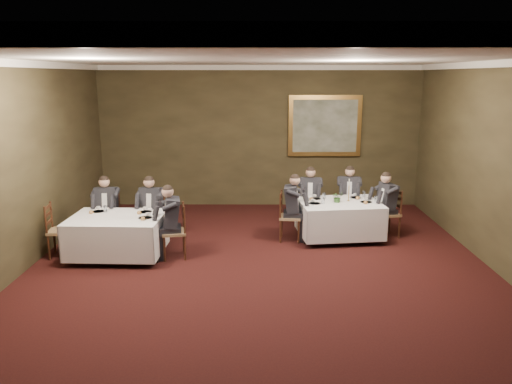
{
  "coord_description": "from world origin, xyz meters",
  "views": [
    {
      "loc": [
        -0.03,
        -7.47,
        3.25
      ],
      "look_at": [
        -0.07,
        1.5,
        1.15
      ],
      "focal_mm": 35.0,
      "sensor_mm": 36.0,
      "label": 1
    }
  ],
  "objects_px": {
    "chair_sec_backleft": "(109,228)",
    "table_main": "(339,217)",
    "table_second": "(117,233)",
    "diner_sec_endright": "(174,231)",
    "diner_main_endleft": "(290,216)",
    "painting": "(325,126)",
    "chair_main_endleft": "(289,226)",
    "chair_main_endright": "(387,223)",
    "diner_sec_backleft": "(108,217)",
    "diner_sec_backright": "(152,217)",
    "chair_sec_backright": "(153,228)",
    "diner_main_endright": "(387,213)",
    "diner_main_backleft": "(310,205)",
    "diner_main_backright": "(348,203)",
    "centerpiece": "(337,196)",
    "chair_sec_endright": "(175,243)",
    "candlestick": "(349,193)",
    "chair_sec_endleft": "(61,241)",
    "chair_main_backleft": "(309,214)",
    "chair_main_backright": "(348,213)"
  },
  "relations": [
    {
      "from": "chair_sec_backleft",
      "to": "chair_sec_endleft",
      "type": "xyz_separation_m",
      "value": [
        -0.63,
        -0.84,
        0.0
      ]
    },
    {
      "from": "diner_main_endleft",
      "to": "chair_sec_backright",
      "type": "xyz_separation_m",
      "value": [
        -2.74,
        -0.13,
        -0.23
      ]
    },
    {
      "from": "table_main",
      "to": "candlestick",
      "type": "relative_size",
      "value": 3.72
    },
    {
      "from": "chair_main_endright",
      "to": "chair_main_endleft",
      "type": "bearing_deg",
      "value": 80.84
    },
    {
      "from": "diner_sec_backleft",
      "to": "chair_sec_backright",
      "type": "relative_size",
      "value": 1.35
    },
    {
      "from": "table_second",
      "to": "diner_main_endright",
      "type": "height_order",
      "value": "diner_main_endright"
    },
    {
      "from": "chair_main_endleft",
      "to": "chair_sec_backleft",
      "type": "xyz_separation_m",
      "value": [
        -3.62,
        -0.11,
        0.0
      ]
    },
    {
      "from": "diner_main_endright",
      "to": "chair_sec_endright",
      "type": "height_order",
      "value": "diner_main_endright"
    },
    {
      "from": "diner_main_backleft",
      "to": "chair_main_endright",
      "type": "height_order",
      "value": "diner_main_backleft"
    },
    {
      "from": "chair_main_backright",
      "to": "candlestick",
      "type": "xyz_separation_m",
      "value": [
        -0.15,
        -0.78,
        0.65
      ]
    },
    {
      "from": "chair_sec_backleft",
      "to": "candlestick",
      "type": "relative_size",
      "value": 2.12
    },
    {
      "from": "table_main",
      "to": "chair_sec_backleft",
      "type": "distance_m",
      "value": 4.65
    },
    {
      "from": "table_main",
      "to": "diner_main_endright",
      "type": "bearing_deg",
      "value": 6.76
    },
    {
      "from": "diner_sec_backleft",
      "to": "centerpiece",
      "type": "relative_size",
      "value": 5.57
    },
    {
      "from": "table_second",
      "to": "diner_sec_endright",
      "type": "bearing_deg",
      "value": -1.78
    },
    {
      "from": "chair_main_endleft",
      "to": "diner_main_endleft",
      "type": "relative_size",
      "value": 0.74
    },
    {
      "from": "diner_main_endright",
      "to": "chair_sec_endright",
      "type": "xyz_separation_m",
      "value": [
        -4.17,
        -1.24,
        -0.23
      ]
    },
    {
      "from": "diner_main_endright",
      "to": "chair_sec_endright",
      "type": "relative_size",
      "value": 1.35
    },
    {
      "from": "diner_main_endright",
      "to": "centerpiece",
      "type": "distance_m",
      "value": 1.13
    },
    {
      "from": "table_second",
      "to": "chair_main_endright",
      "type": "xyz_separation_m",
      "value": [
        5.23,
        1.21,
        -0.17
      ]
    },
    {
      "from": "chair_main_endleft",
      "to": "chair_main_endright",
      "type": "bearing_deg",
      "value": 102.79
    },
    {
      "from": "diner_main_endright",
      "to": "chair_sec_endright",
      "type": "distance_m",
      "value": 4.36
    },
    {
      "from": "diner_sec_backleft",
      "to": "diner_sec_endright",
      "type": "relative_size",
      "value": 1.0
    },
    {
      "from": "diner_sec_backleft",
      "to": "diner_sec_backright",
      "type": "relative_size",
      "value": 1.0
    },
    {
      "from": "chair_main_endleft",
      "to": "diner_main_endright",
      "type": "bearing_deg",
      "value": 102.74
    },
    {
      "from": "diner_main_endleft",
      "to": "painting",
      "type": "height_order",
      "value": "painting"
    },
    {
      "from": "table_main",
      "to": "diner_main_backright",
      "type": "distance_m",
      "value": 0.93
    },
    {
      "from": "diner_main_backleft",
      "to": "painting",
      "type": "xyz_separation_m",
      "value": [
        0.53,
        1.9,
        1.52
      ]
    },
    {
      "from": "diner_main_endright",
      "to": "candlestick",
      "type": "bearing_deg",
      "value": 75.53
    },
    {
      "from": "chair_sec_endleft",
      "to": "centerpiece",
      "type": "bearing_deg",
      "value": 93.92
    },
    {
      "from": "diner_main_backleft",
      "to": "diner_main_backright",
      "type": "relative_size",
      "value": 1.0
    },
    {
      "from": "chair_sec_backleft",
      "to": "table_main",
      "type": "bearing_deg",
      "value": -178.28
    },
    {
      "from": "diner_sec_backleft",
      "to": "painting",
      "type": "bearing_deg",
      "value": -149.05
    },
    {
      "from": "diner_main_backright",
      "to": "diner_sec_backleft",
      "type": "xyz_separation_m",
      "value": [
        -4.97,
        -1.1,
        0.0
      ]
    },
    {
      "from": "diner_main_backleft",
      "to": "diner_sec_endright",
      "type": "relative_size",
      "value": 1.0
    },
    {
      "from": "chair_sec_backleft",
      "to": "centerpiece",
      "type": "height_order",
      "value": "centerpiece"
    },
    {
      "from": "diner_main_endright",
      "to": "chair_sec_backright",
      "type": "height_order",
      "value": "diner_main_endright"
    },
    {
      "from": "diner_sec_endright",
      "to": "diner_main_endright",
      "type": "bearing_deg",
      "value": -84.68
    },
    {
      "from": "chair_sec_backleft",
      "to": "chair_sec_endright",
      "type": "relative_size",
      "value": 1.0
    },
    {
      "from": "chair_main_endleft",
      "to": "painting",
      "type": "distance_m",
      "value": 3.44
    },
    {
      "from": "chair_sec_backleft",
      "to": "chair_main_backleft",
      "type": "bearing_deg",
      "value": -167.41
    },
    {
      "from": "chair_main_backright",
      "to": "diner_main_backleft",
      "type": "bearing_deg",
      "value": 14.79
    },
    {
      "from": "table_second",
      "to": "diner_sec_backleft",
      "type": "bearing_deg",
      "value": 116.12
    },
    {
      "from": "chair_main_endright",
      "to": "painting",
      "type": "xyz_separation_m",
      "value": [
        -1.02,
        2.54,
        1.75
      ]
    },
    {
      "from": "chair_main_backright",
      "to": "chair_sec_endleft",
      "type": "xyz_separation_m",
      "value": [
        -5.6,
        -1.94,
        0.0
      ]
    },
    {
      "from": "diner_sec_backleft",
      "to": "painting",
      "type": "distance_m",
      "value": 5.68
    },
    {
      "from": "diner_sec_endright",
      "to": "chair_main_backleft",
      "type": "bearing_deg",
      "value": -65.64
    },
    {
      "from": "chair_main_backright",
      "to": "chair_sec_backright",
      "type": "relative_size",
      "value": 1.0
    },
    {
      "from": "diner_main_backright",
      "to": "diner_sec_backleft",
      "type": "relative_size",
      "value": 1.0
    },
    {
      "from": "diner_sec_endright",
      "to": "chair_sec_endleft",
      "type": "bearing_deg",
      "value": 77.03
    }
  ]
}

